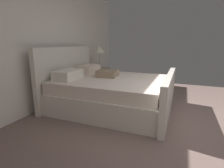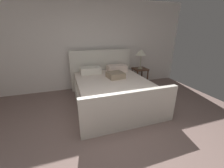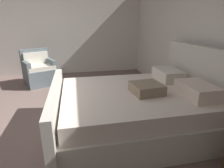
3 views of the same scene
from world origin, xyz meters
TOP-DOWN VIEW (x-y plane):
  - ground_plane at (0.00, 0.00)m, footprint 6.37×6.03m
  - wall_back at (0.00, 3.07)m, footprint 6.49×0.12m
  - wall_side_left at (-3.24, 0.00)m, footprint 0.12×6.15m
  - bed at (0.38, 1.78)m, footprint 1.90×2.29m
  - armchair at (-2.20, -0.02)m, footprint 0.96×0.96m

SIDE VIEW (x-z plane):
  - ground_plane at x=0.00m, z-range -0.02..0.00m
  - armchair at x=-2.20m, z-range -0.10..0.80m
  - bed at x=0.38m, z-range -0.26..0.96m
  - wall_back at x=0.00m, z-range 0.00..2.66m
  - wall_side_left at x=-3.24m, z-range 0.00..2.66m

